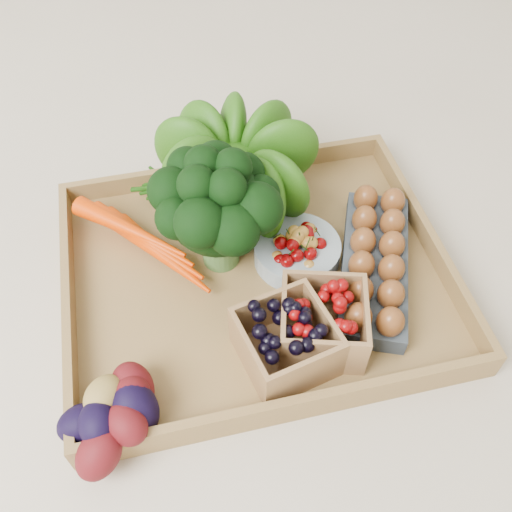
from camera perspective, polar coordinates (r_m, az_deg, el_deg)
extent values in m
plane|color=beige|center=(0.86, 0.00, -2.51)|extent=(4.00, 4.00, 0.00)
cube|color=olive|center=(0.85, 0.00, -2.21)|extent=(0.55, 0.45, 0.01)
sphere|color=#1D4F0C|center=(0.89, -2.18, 9.78)|extent=(0.17, 0.17, 0.17)
cylinder|color=#8C9EA5|center=(0.85, 4.11, 0.44)|extent=(0.13, 0.13, 0.03)
cube|color=#3B444C|center=(0.85, 11.70, -1.03)|extent=(0.19, 0.28, 0.03)
cube|color=black|center=(0.74, 3.04, -8.57)|extent=(0.13, 0.13, 0.08)
cube|color=#6A0405|center=(0.76, 6.70, -6.55)|extent=(0.14, 0.14, 0.08)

